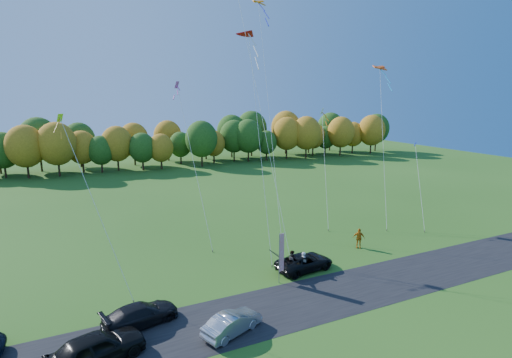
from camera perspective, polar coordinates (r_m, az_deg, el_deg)
name	(u,v)px	position (r m, az deg, el deg)	size (l,w,h in m)	color
ground	(287,277)	(33.53, 4.52, -13.74)	(160.00, 160.00, 0.00)	#255215
asphalt_strip	(315,299)	(30.51, 8.41, -16.57)	(90.00, 6.00, 0.01)	black
tree_line	(153,168)	(83.82, -14.48, 1.52)	(116.00, 12.00, 10.00)	#1E4711
black_suv	(304,262)	(34.57, 6.94, -11.69)	(2.35, 5.09, 1.41)	black
silver_sedan	(232,323)	(26.25, -3.43, -19.86)	(1.42, 4.07, 1.34)	#A7A7AB
dark_truck_a	(141,314)	(27.99, -16.15, -18.07)	(1.99, 4.88, 1.42)	black
dark_truck_b	(97,348)	(25.28, -21.82, -21.51)	(2.12, 5.27, 1.79)	black
person_tailgate_a	(304,262)	(34.05, 6.84, -11.72)	(0.65, 0.43, 1.79)	silver
person_tailgate_b	(292,260)	(34.34, 5.21, -11.52)	(0.85, 0.66, 1.74)	gray
person_east	(359,238)	(40.14, 14.46, -8.18)	(1.14, 0.48, 1.95)	#C16A12
feather_flag	(281,252)	(31.59, 3.61, -10.39)	(0.53, 0.21, 4.12)	#999999
kite_delta_blue	(255,82)	(37.30, -0.13, 13.73)	(4.12, 10.66, 31.71)	#4C3F33
kite_parafoil_orange	(269,110)	(45.02, 1.86, 9.84)	(5.14, 12.93, 26.11)	#4C3F33
kite_delta_red	(259,137)	(36.69, 0.46, 6.05)	(3.04, 9.76, 21.73)	#4C3F33
kite_parafoil_rainbow	(383,143)	(48.45, 17.70, 4.86)	(6.45, 8.41, 18.43)	#4C3F33
kite_diamond_yellow	(96,207)	(31.05, -21.89, -3.80)	(4.15, 6.08, 13.45)	#4C3F33
kite_diamond_white	(325,167)	(46.76, 9.83, 1.74)	(4.35, 7.94, 13.38)	#4C3F33
kite_diamond_pink	(194,164)	(39.43, -8.87, 2.20)	(1.58, 7.81, 16.22)	#4C3F33
kite_diamond_blue_low	(420,186)	(48.12, 22.35, -0.92)	(2.77, 4.87, 9.51)	#4C3F33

